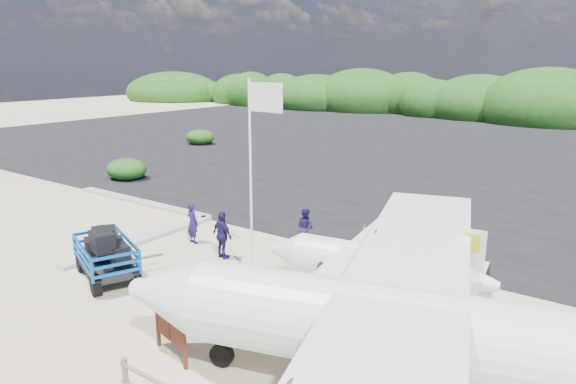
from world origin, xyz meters
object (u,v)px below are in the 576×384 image
aircraft_small (376,132)px  signboard (172,357)px  crew_b (305,227)px  crew_c (222,235)px  crew_a (193,223)px  baggage_cart (108,279)px  flagpole (253,280)px

aircraft_small → signboard: bearing=101.5°
crew_b → crew_c: size_ratio=0.87×
crew_a → crew_c: 2.09m
baggage_cart → aircraft_small: aircraft_small is taller
crew_a → crew_c: size_ratio=0.93×
baggage_cart → flagpole: size_ratio=0.48×
flagpole → crew_a: 4.33m
baggage_cart → aircraft_small: size_ratio=0.44×
baggage_cart → crew_a: (-0.23, 3.98, 0.80)m
flagpole → crew_b: flagpole is taller
signboard → crew_c: bearing=135.6°
flagpole → signboard: bearing=-74.3°
baggage_cart → crew_c: (1.79, 3.46, 0.86)m
baggage_cart → aircraft_small: 37.95m
signboard → crew_a: crew_a is taller
signboard → crew_a: size_ratio=0.92×
flagpole → crew_c: flagpole is taller
aircraft_small → crew_b: bearing=103.6°
signboard → crew_a: (-5.31, 5.86, 0.80)m
crew_a → flagpole: bearing=172.9°
crew_c → aircraft_small: 35.10m
crew_a → aircraft_small: crew_a is taller
crew_c → signboard: bearing=133.2°
crew_c → aircraft_small: size_ratio=0.25×
baggage_cart → crew_a: bearing=115.5°
crew_c → aircraft_small: (-10.51, 33.47, -0.86)m
crew_a → crew_b: size_ratio=1.07×
flagpole → signboard: flagpole is taller
flagpole → aircraft_small: (-12.53, 34.29, 0.00)m
signboard → crew_c: crew_c is taller
baggage_cart → crew_a: size_ratio=1.88×
baggage_cart → signboard: (5.08, -1.88, 0.00)m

